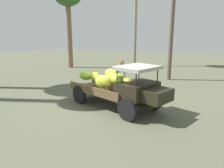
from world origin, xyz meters
name	(u,v)px	position (x,y,z in m)	size (l,w,h in m)	color
ground_plane	(114,103)	(0.00, 0.00, 0.00)	(60.00, 60.00, 0.00)	#5B5F49
truck	(120,86)	(0.53, -0.47, 0.94)	(4.66, 2.79, 1.85)	black
farmer	(121,74)	(-0.44, 1.73, 1.00)	(0.52, 0.48, 1.75)	#4D6070
wooden_crate	(97,86)	(-1.78, 1.49, 0.26)	(0.54, 0.39, 0.52)	olive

